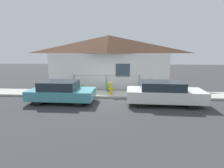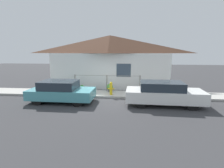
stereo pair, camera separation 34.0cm
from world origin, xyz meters
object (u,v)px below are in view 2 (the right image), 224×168
object	(u,v)px
potted_plant_by_fence	(82,88)
car_left	(61,91)
car_right	(164,93)
fire_hydrant	(111,88)
potted_plant_near_hydrant	(110,87)

from	to	relation	value
potted_plant_by_fence	car_left	bearing A→B (deg)	-106.62
car_left	potted_plant_by_fence	bearing A→B (deg)	73.72
car_left	car_right	xyz separation A→B (m)	(6.00, 0.00, 0.03)
car_right	fire_hydrant	xyz separation A→B (m)	(-3.15, 1.49, -0.08)
car_left	potted_plant_near_hydrant	distance (m)	3.57
potted_plant_near_hydrant	car_right	bearing A→B (deg)	-35.39
car_right	fire_hydrant	distance (m)	3.48
car_right	potted_plant_near_hydrant	xyz separation A→B (m)	(-3.33, 2.36, -0.22)
fire_hydrant	potted_plant_near_hydrant	distance (m)	0.90
potted_plant_near_hydrant	potted_plant_by_fence	bearing A→B (deg)	-175.64
car_right	car_left	bearing A→B (deg)	-178.31
car_right	potted_plant_near_hydrant	world-z (taller)	car_right
car_left	fire_hydrant	size ratio (longest dim) A/B	4.34
car_left	potted_plant_near_hydrant	bearing A→B (deg)	41.87
potted_plant_near_hydrant	potted_plant_by_fence	distance (m)	2.02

